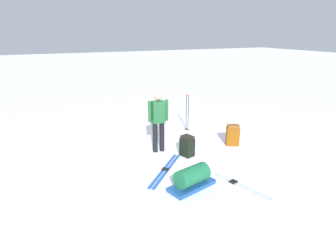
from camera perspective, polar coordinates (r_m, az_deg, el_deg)
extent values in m
plane|color=white|center=(8.28, 0.00, -4.60)|extent=(80.00, 80.00, 0.00)
cylinder|color=black|center=(8.02, -1.21, -2.12)|extent=(0.14, 0.14, 0.85)
cylinder|color=black|center=(7.96, -2.58, -2.29)|extent=(0.14, 0.14, 0.85)
cube|color=#205A30|center=(7.76, -1.95, 2.81)|extent=(0.25, 0.36, 0.60)
cylinder|color=#205A30|center=(7.83, -0.28, 3.18)|extent=(0.09, 0.09, 0.58)
cylinder|color=#205A30|center=(7.68, -3.65, 2.85)|extent=(0.09, 0.09, 0.58)
sphere|color=tan|center=(7.65, -1.98, 5.98)|extent=(0.22, 0.22, 0.22)
cube|color=silver|center=(6.73, 13.11, -10.79)|extent=(1.82, 0.60, 0.02)
cube|color=black|center=(6.71, 13.13, -10.60)|extent=(0.15, 0.10, 0.03)
cube|color=silver|center=(6.65, 12.60, -11.09)|extent=(1.82, 0.60, 0.02)
cube|color=black|center=(6.64, 12.62, -10.91)|extent=(0.15, 0.10, 0.03)
cube|color=#2757AE|center=(7.08, -0.91, -8.71)|extent=(1.40, 1.36, 0.02)
cube|color=black|center=(7.07, -0.91, -8.53)|extent=(0.14, 0.14, 0.03)
cube|color=#2757AE|center=(7.05, -0.14, -8.83)|extent=(1.40, 1.36, 0.02)
cube|color=black|center=(7.04, -0.14, -8.65)|extent=(0.14, 0.14, 0.03)
cube|color=#82430D|center=(8.67, 12.74, -2.02)|extent=(0.37, 0.43, 0.55)
cube|color=brown|center=(8.57, 12.89, -0.04)|extent=(0.33, 0.39, 0.08)
cube|color=black|center=(7.78, 3.82, -4.23)|extent=(0.40, 0.36, 0.49)
cube|color=black|center=(7.68, 3.87, -2.26)|extent=(0.36, 0.32, 0.08)
cylinder|color=black|center=(9.59, 4.05, 2.40)|extent=(0.02, 0.02, 1.19)
sphere|color=#A51919|center=(9.44, 4.13, 6.05)|extent=(0.05, 0.05, 0.05)
cylinder|color=black|center=(9.75, 3.98, -0.63)|extent=(0.07, 0.07, 0.01)
cylinder|color=black|center=(9.65, 3.65, 2.51)|extent=(0.02, 0.02, 1.19)
sphere|color=#A51919|center=(9.50, 3.73, 6.15)|extent=(0.05, 0.05, 0.05)
cylinder|color=black|center=(9.82, 3.59, -0.50)|extent=(0.07, 0.07, 0.01)
cube|color=#1C4A8A|center=(6.37, 4.74, -11.74)|extent=(0.71, 1.16, 0.09)
cylinder|color=#1B673F|center=(6.25, 4.80, -9.79)|extent=(0.58, 0.83, 0.40)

